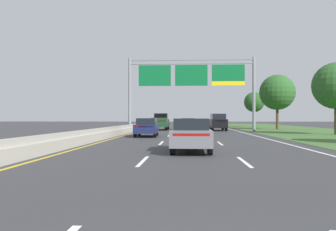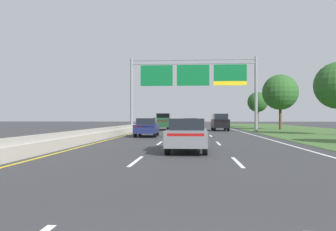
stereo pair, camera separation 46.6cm
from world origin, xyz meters
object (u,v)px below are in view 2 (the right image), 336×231
object	(u,v)px
pickup_truck_darkgreen	(163,122)
car_grey_centre_lane_sedan	(187,134)
roadside_tree_distant	(258,102)
car_navy_left_lane_sedan	(147,127)
overhead_sign_gantry	(193,79)
car_black_right_lane_suv	(220,122)
roadside_tree_far	(280,92)
car_silver_centre_lane_sedan	(190,124)

from	to	relation	value
pickup_truck_darkgreen	car_grey_centre_lane_sedan	world-z (taller)	pickup_truck_darkgreen
pickup_truck_darkgreen	roadside_tree_distant	size ratio (longest dim) A/B	0.88
roadside_tree_distant	car_navy_left_lane_sedan	bearing A→B (deg)	-115.67
overhead_sign_gantry	car_grey_centre_lane_sedan	bearing A→B (deg)	-90.75
car_navy_left_lane_sedan	car_black_right_lane_suv	bearing A→B (deg)	-29.46
overhead_sign_gantry	car_black_right_lane_suv	xyz separation A→B (m)	(3.36, 2.58, -5.15)
pickup_truck_darkgreen	roadside_tree_distant	bearing A→B (deg)	-43.56
overhead_sign_gantry	pickup_truck_darkgreen	bearing A→B (deg)	129.98
overhead_sign_gantry	car_grey_centre_lane_sedan	xyz separation A→B (m)	(-0.31, -24.08, -5.43)
pickup_truck_darkgreen	roadside_tree_distant	distance (m)	22.40
pickup_truck_darkgreen	car_navy_left_lane_sedan	bearing A→B (deg)	-179.31
roadside_tree_far	overhead_sign_gantry	bearing A→B (deg)	-148.49
car_grey_centre_lane_sedan	car_navy_left_lane_sedan	bearing A→B (deg)	16.98
overhead_sign_gantry	roadside_tree_distant	distance (m)	23.69
pickup_truck_darkgreen	car_silver_centre_lane_sedan	size ratio (longest dim) A/B	1.23
roadside_tree_far	car_navy_left_lane_sedan	bearing A→B (deg)	-130.48
car_navy_left_lane_sedan	roadside_tree_far	size ratio (longest dim) A/B	0.59
roadside_tree_distant	car_black_right_lane_suv	bearing A→B (deg)	-113.99
roadside_tree_far	roadside_tree_distant	xyz separation A→B (m)	(-0.53, 13.35, -0.73)
car_silver_centre_lane_sedan	car_grey_centre_lane_sedan	xyz separation A→B (m)	(0.02, -26.14, 0.00)
overhead_sign_gantry	car_grey_centre_lane_sedan	distance (m)	24.69
car_black_right_lane_suv	roadside_tree_distant	bearing A→B (deg)	-25.22
car_silver_centre_lane_sedan	pickup_truck_darkgreen	bearing A→B (deg)	53.85
overhead_sign_gantry	roadside_tree_far	xyz separation A→B (m)	(11.95, 7.33, -1.13)
overhead_sign_gantry	car_navy_left_lane_sedan	world-z (taller)	overhead_sign_gantry
overhead_sign_gantry	car_silver_centre_lane_sedan	bearing A→B (deg)	99.14
car_black_right_lane_suv	car_silver_centre_lane_sedan	distance (m)	3.74
car_black_right_lane_suv	car_grey_centre_lane_sedan	xyz separation A→B (m)	(-3.68, -26.66, -0.28)
overhead_sign_gantry	pickup_truck_darkgreen	xyz separation A→B (m)	(-4.00, 4.77, -5.17)
car_grey_centre_lane_sedan	roadside_tree_far	world-z (taller)	roadside_tree_far
overhead_sign_gantry	pickup_truck_darkgreen	distance (m)	8.10
car_black_right_lane_suv	car_navy_left_lane_sedan	distance (m)	15.72
pickup_truck_darkgreen	car_black_right_lane_suv	distance (m)	7.68
car_silver_centre_lane_sedan	roadside_tree_distant	size ratio (longest dim) A/B	0.71
car_black_right_lane_suv	car_grey_centre_lane_sedan	size ratio (longest dim) A/B	1.07
overhead_sign_gantry	car_silver_centre_lane_sedan	size ratio (longest dim) A/B	3.41
roadside_tree_distant	roadside_tree_far	bearing A→B (deg)	-87.71
car_navy_left_lane_sedan	roadside_tree_distant	world-z (taller)	roadside_tree_distant
car_grey_centre_lane_sedan	roadside_tree_far	bearing A→B (deg)	-20.30
car_silver_centre_lane_sedan	car_navy_left_lane_sedan	distance (m)	13.86
pickup_truck_darkgreen	roadside_tree_far	xyz separation A→B (m)	(15.95, 2.55, 4.05)
car_silver_centre_lane_sedan	roadside_tree_far	xyz separation A→B (m)	(12.28, 5.27, 4.30)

